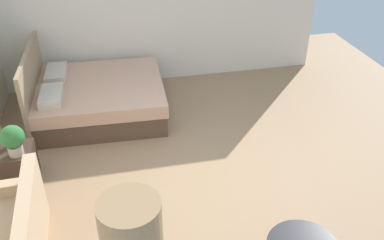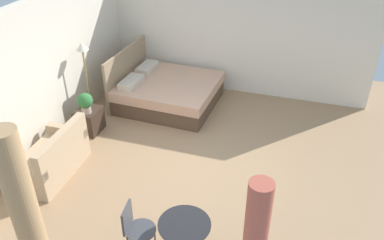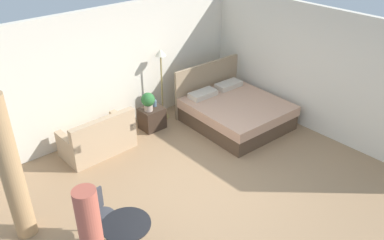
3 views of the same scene
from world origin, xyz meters
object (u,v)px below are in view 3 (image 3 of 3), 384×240
at_px(vase, 154,103).
at_px(floor_lamp, 161,68).
at_px(nightstand, 152,118).
at_px(balcony_table, 127,236).
at_px(couch, 99,139).
at_px(potted_plant, 148,101).
at_px(bed, 234,111).
at_px(cafe_chair_near_window, 98,211).

height_order(vase, floor_lamp, floor_lamp).
bearing_deg(nightstand, balcony_table, -130.93).
distance_m(floor_lamp, balcony_table, 4.26).
xyz_separation_m(vase, balcony_table, (-2.55, -2.85, -0.05)).
relative_size(couch, potted_plant, 3.38).
xyz_separation_m(nightstand, balcony_table, (-2.43, -2.80, 0.26)).
xyz_separation_m(potted_plant, vase, (0.22, 0.09, -0.16)).
height_order(bed, cafe_chair_near_window, bed).
bearing_deg(nightstand, floor_lamp, 26.21).
bearing_deg(nightstand, cafe_chair_near_window, -139.24).
relative_size(bed, cafe_chair_near_window, 2.48).
xyz_separation_m(potted_plant, cafe_chair_near_window, (-2.40, -2.12, -0.18)).
bearing_deg(cafe_chair_near_window, nightstand, 40.76).
bearing_deg(balcony_table, floor_lamp, 46.25).
height_order(couch, floor_lamp, floor_lamp).
height_order(bed, nightstand, bed).
relative_size(potted_plant, vase, 2.93).
bearing_deg(vase, balcony_table, -131.82).
height_order(floor_lamp, balcony_table, floor_lamp).
xyz_separation_m(bed, potted_plant, (-1.61, 1.00, 0.41)).
bearing_deg(floor_lamp, cafe_chair_near_window, -141.24).
bearing_deg(couch, cafe_chair_near_window, -118.88).
xyz_separation_m(bed, balcony_table, (-3.94, -1.76, 0.19)).
xyz_separation_m(bed, floor_lamp, (-1.04, 1.28, 0.92)).
height_order(couch, nightstand, couch).
distance_m(balcony_table, cafe_chair_near_window, 0.65).
height_order(couch, vase, couch).
relative_size(nightstand, vase, 3.57).
xyz_separation_m(potted_plant, floor_lamp, (0.58, 0.27, 0.51)).
bearing_deg(vase, floor_lamp, 27.58).
distance_m(potted_plant, balcony_table, 3.62).
bearing_deg(vase, bed, -38.11).
bearing_deg(floor_lamp, vase, -152.42).
height_order(bed, balcony_table, bed).
distance_m(couch, balcony_table, 2.94).
distance_m(bed, floor_lamp, 1.89).
xyz_separation_m(vase, cafe_chair_near_window, (-2.62, -2.20, -0.02)).
bearing_deg(couch, balcony_table, -111.51).
bearing_deg(potted_plant, bed, -31.92).
distance_m(vase, floor_lamp, 0.79).
bearing_deg(balcony_table, nightstand, 49.07).
bearing_deg(potted_plant, balcony_table, -130.14).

